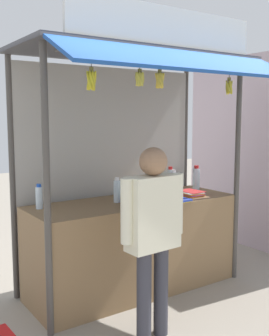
# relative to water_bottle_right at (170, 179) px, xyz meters

# --- Properties ---
(ground_plane) EXTENTS (20.00, 20.00, 0.00)m
(ground_plane) POSITION_rel_water_bottle_right_xyz_m (-0.75, -0.31, -1.11)
(ground_plane) COLOR #9E9384
(stall_counter) EXTENTS (2.29, 0.79, 0.98)m
(stall_counter) POSITION_rel_water_bottle_right_xyz_m (-0.75, -0.31, -0.62)
(stall_counter) COLOR olive
(stall_counter) RESTS_ON ground
(stall_structure) EXTENTS (2.49, 1.63, 2.86)m
(stall_structure) POSITION_rel_water_bottle_right_xyz_m (-0.75, -0.18, 0.63)
(stall_structure) COLOR #4C4742
(stall_structure) RESTS_ON ground
(water_bottle_right) EXTENTS (0.08, 0.08, 0.28)m
(water_bottle_right) POSITION_rel_water_bottle_right_xyz_m (0.00, 0.00, 0.00)
(water_bottle_right) COLOR silver
(water_bottle_right) RESTS_ON stall_counter
(water_bottle_mid_left) EXTENTS (0.08, 0.08, 0.30)m
(water_bottle_mid_left) POSITION_rel_water_bottle_right_xyz_m (0.23, -0.22, 0.01)
(water_bottle_mid_left) COLOR silver
(water_bottle_mid_left) RESTS_ON stall_counter
(water_bottle_far_right) EXTENTS (0.07, 0.07, 0.26)m
(water_bottle_far_right) POSITION_rel_water_bottle_right_xyz_m (-0.06, -0.14, -0.01)
(water_bottle_far_right) COLOR silver
(water_bottle_far_right) RESTS_ON stall_counter
(water_bottle_far_left) EXTENTS (0.07, 0.07, 0.24)m
(water_bottle_far_left) POSITION_rel_water_bottle_right_xyz_m (-0.29, -0.29, -0.02)
(water_bottle_far_left) COLOR silver
(water_bottle_far_left) RESTS_ON stall_counter
(water_bottle_back_right) EXTENTS (0.07, 0.07, 0.24)m
(water_bottle_back_right) POSITION_rel_water_bottle_right_xyz_m (-1.73, -0.12, -0.02)
(water_bottle_back_right) COLOR silver
(water_bottle_back_right) RESTS_ON stall_counter
(water_bottle_back_left) EXTENTS (0.07, 0.07, 0.26)m
(water_bottle_back_left) POSITION_rel_water_bottle_right_xyz_m (-0.95, -0.29, -0.01)
(water_bottle_back_left) COLOR silver
(water_bottle_back_left) RESTS_ON stall_counter
(magazine_stack_front_left) EXTENTS (0.25, 0.29, 0.08)m
(magazine_stack_front_left) POSITION_rel_water_bottle_right_xyz_m (-0.86, -0.56, -0.09)
(magazine_stack_front_left) COLOR white
(magazine_stack_front_left) RESTS_ON stall_counter
(magazine_stack_center) EXTENTS (0.25, 0.30, 0.05)m
(magazine_stack_center) POSITION_rel_water_bottle_right_xyz_m (-0.07, -0.44, -0.10)
(magazine_stack_center) COLOR orange
(magazine_stack_center) RESTS_ON stall_counter
(magazine_stack_rear_center) EXTENTS (0.20, 0.25, 0.03)m
(magazine_stack_rear_center) POSITION_rel_water_bottle_right_xyz_m (-0.38, -0.60, -0.12)
(magazine_stack_rear_center) COLOR yellow
(magazine_stack_rear_center) RESTS_ON stall_counter
(banana_bunch_inner_left) EXTENTS (0.09, 0.09, 0.28)m
(banana_bunch_inner_left) POSITION_rel_water_bottle_right_xyz_m (0.12, -0.81, 1.07)
(banana_bunch_inner_left) COLOR #332D23
(banana_bunch_leftmost) EXTENTS (0.10, 0.10, 0.24)m
(banana_bunch_leftmost) POSITION_rel_water_bottle_right_xyz_m (-1.03, -0.81, 1.10)
(banana_bunch_leftmost) COLOR #332D23
(banana_bunch_rightmost) EXTENTS (0.10, 0.10, 0.29)m
(banana_bunch_rightmost) POSITION_rel_water_bottle_right_xyz_m (-1.51, -0.80, 1.06)
(banana_bunch_rightmost) COLOR #332D23
(banana_bunch_inner_right) EXTENTS (0.10, 0.10, 0.25)m
(banana_bunch_inner_right) POSITION_rel_water_bottle_right_xyz_m (-0.80, -0.81, 1.09)
(banana_bunch_inner_right) COLOR #332D23
(vendor_person) EXTENTS (0.62, 0.23, 1.63)m
(vendor_person) POSITION_rel_water_bottle_right_xyz_m (-1.18, -1.22, -0.13)
(vendor_person) COLOR #383842
(vendor_person) RESTS_ON ground
(neighbour_wall) EXTENTS (0.20, 2.40, 2.73)m
(neighbour_wall) POSITION_rel_water_bottle_right_xyz_m (1.53, -0.01, 0.25)
(neighbour_wall) COLOR #C6AFBB
(neighbour_wall) RESTS_ON ground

